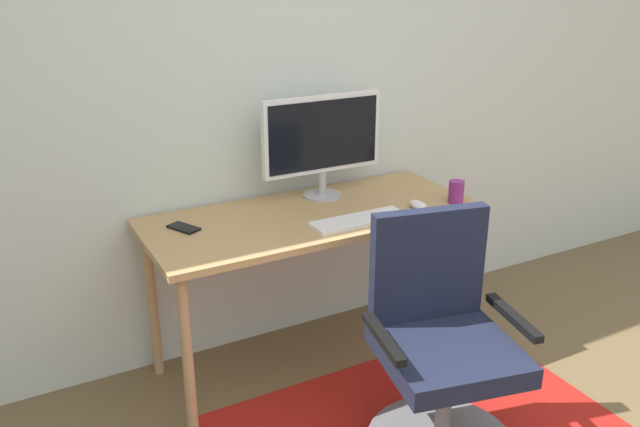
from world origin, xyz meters
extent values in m
cube|color=silver|center=(0.00, 2.20, 1.30)|extent=(6.00, 0.10, 2.60)
cube|color=tan|center=(-0.05, 1.81, 0.75)|extent=(1.50, 0.63, 0.03)
cylinder|color=tan|center=(-0.74, 1.56, 0.37)|extent=(0.04, 0.04, 0.74)
cylinder|color=tan|center=(0.64, 1.56, 0.37)|extent=(0.04, 0.04, 0.74)
cylinder|color=tan|center=(-0.74, 2.07, 0.37)|extent=(0.04, 0.04, 0.74)
cylinder|color=tan|center=(0.64, 2.07, 0.37)|extent=(0.04, 0.04, 0.74)
cylinder|color=#B2B2B7|center=(0.09, 1.99, 0.77)|extent=(0.18, 0.18, 0.01)
cylinder|color=#B2B2B7|center=(0.09, 1.99, 0.83)|extent=(0.04, 0.04, 0.11)
cube|color=white|center=(0.09, 1.99, 1.07)|extent=(0.60, 0.04, 0.36)
cube|color=black|center=(0.09, 1.97, 1.07)|extent=(0.56, 0.00, 0.32)
cube|color=white|center=(0.07, 1.62, 0.77)|extent=(0.43, 0.13, 0.02)
ellipsoid|color=white|center=(0.40, 1.64, 0.78)|extent=(0.06, 0.10, 0.03)
cylinder|color=#7B2473|center=(0.60, 1.62, 0.82)|extent=(0.07, 0.07, 0.11)
cube|color=black|center=(-0.61, 1.91, 0.77)|extent=(0.12, 0.16, 0.01)
cylinder|color=slate|center=(0.09, 1.01, 0.23)|extent=(0.06, 0.06, 0.37)
cube|color=#191E33|center=(0.09, 1.01, 0.46)|extent=(0.57, 0.57, 0.08)
cube|color=#191E33|center=(0.13, 1.21, 0.72)|extent=(0.46, 0.16, 0.45)
cube|color=black|center=(-0.17, 1.06, 0.57)|extent=(0.11, 0.34, 0.03)
cube|color=black|center=(0.34, 0.95, 0.57)|extent=(0.11, 0.34, 0.03)
camera|label=1|loc=(-1.32, -0.59, 1.81)|focal=36.80mm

